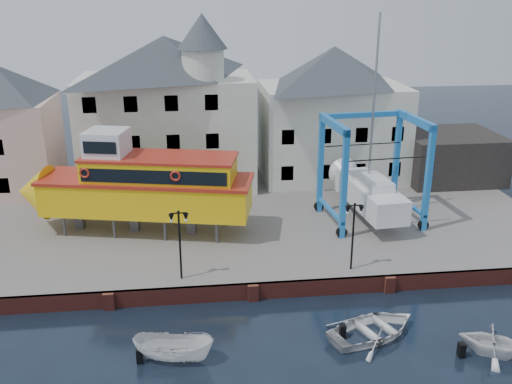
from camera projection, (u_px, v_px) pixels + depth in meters
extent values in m
plane|color=black|center=(253.00, 300.00, 32.45)|extent=(140.00, 140.00, 0.00)
cube|color=slate|center=(236.00, 219.00, 42.56)|extent=(44.00, 22.00, 1.00)
cube|color=maroon|center=(253.00, 291.00, 32.39)|extent=(44.00, 0.25, 1.00)
cube|color=maroon|center=(109.00, 301.00, 31.35)|extent=(0.60, 0.36, 1.00)
cube|color=maroon|center=(253.00, 293.00, 32.23)|extent=(0.60, 0.36, 1.00)
cube|color=maroon|center=(390.00, 285.00, 33.11)|extent=(0.60, 0.36, 1.00)
cube|color=beige|center=(5.00, 146.00, 45.67)|extent=(8.00, 7.00, 7.50)
cube|color=black|center=(3.00, 186.00, 43.22)|extent=(1.00, 0.08, 1.20)
cube|color=silver|center=(168.00, 131.00, 47.32)|extent=(14.00, 8.00, 9.00)
pyramid|color=#3F444A|center=(164.00, 56.00, 45.25)|extent=(14.00, 8.00, 3.20)
cube|color=black|center=(97.00, 182.00, 43.99)|extent=(1.00, 0.08, 1.20)
cube|color=black|center=(136.00, 181.00, 44.32)|extent=(1.00, 0.08, 1.20)
cube|color=black|center=(175.00, 179.00, 44.66)|extent=(1.00, 0.08, 1.20)
cube|color=black|center=(213.00, 178.00, 44.99)|extent=(1.00, 0.08, 1.20)
cube|color=black|center=(93.00, 145.00, 42.98)|extent=(1.00, 0.08, 1.20)
cube|color=black|center=(134.00, 143.00, 43.31)|extent=(1.00, 0.08, 1.20)
cube|color=black|center=(173.00, 142.00, 43.64)|extent=(1.00, 0.08, 1.20)
cube|color=black|center=(212.00, 141.00, 43.97)|extent=(1.00, 0.08, 1.20)
cube|color=black|center=(89.00, 105.00, 41.96)|extent=(1.00, 0.08, 1.20)
cube|color=black|center=(131.00, 104.00, 42.29)|extent=(1.00, 0.08, 1.20)
cube|color=black|center=(171.00, 103.00, 42.62)|extent=(1.00, 0.08, 1.20)
cube|color=black|center=(211.00, 102.00, 42.95)|extent=(1.00, 0.08, 1.20)
cylinder|color=silver|center=(203.00, 65.00, 43.47)|extent=(3.20, 3.20, 2.40)
cone|color=#3F444A|center=(202.00, 31.00, 42.63)|extent=(3.80, 3.80, 2.60)
cube|color=silver|center=(331.00, 131.00, 49.50)|extent=(12.00, 8.00, 8.00)
pyramid|color=#3F444A|center=(334.00, 66.00, 47.60)|extent=(12.00, 8.00, 3.20)
cube|color=black|center=(287.00, 173.00, 46.11)|extent=(1.00, 0.08, 1.20)
cube|color=black|center=(324.00, 172.00, 46.45)|extent=(1.00, 0.08, 1.20)
cube|color=black|center=(359.00, 171.00, 46.78)|extent=(1.00, 0.08, 1.20)
cube|color=black|center=(395.00, 169.00, 47.11)|extent=(1.00, 0.08, 1.20)
cube|color=black|center=(288.00, 137.00, 45.10)|extent=(1.00, 0.08, 1.20)
cube|color=black|center=(325.00, 136.00, 45.43)|extent=(1.00, 0.08, 1.20)
cube|color=black|center=(362.00, 135.00, 45.76)|extent=(1.00, 0.08, 1.20)
cube|color=black|center=(398.00, 134.00, 46.09)|extent=(1.00, 0.08, 1.20)
cube|color=black|center=(448.00, 156.00, 49.41)|extent=(8.00, 7.00, 4.00)
cylinder|color=black|center=(180.00, 247.00, 32.11)|extent=(0.12, 0.12, 4.00)
cube|color=black|center=(178.00, 213.00, 31.42)|extent=(0.90, 0.06, 0.06)
sphere|color=black|center=(178.00, 212.00, 31.39)|extent=(0.16, 0.16, 0.16)
cone|color=black|center=(171.00, 218.00, 31.46)|extent=(0.32, 0.32, 0.45)
sphere|color=white|center=(171.00, 221.00, 31.52)|extent=(0.18, 0.18, 0.18)
cone|color=black|center=(186.00, 217.00, 31.55)|extent=(0.32, 0.32, 0.45)
sphere|color=white|center=(186.00, 220.00, 31.61)|extent=(0.18, 0.18, 0.18)
cylinder|color=black|center=(353.00, 238.00, 33.21)|extent=(0.12, 0.12, 4.00)
cube|color=black|center=(355.00, 205.00, 32.52)|extent=(0.90, 0.06, 0.06)
sphere|color=black|center=(355.00, 204.00, 32.49)|extent=(0.16, 0.16, 0.16)
cone|color=black|center=(348.00, 210.00, 32.57)|extent=(0.32, 0.32, 0.45)
sphere|color=white|center=(348.00, 213.00, 32.63)|extent=(0.18, 0.18, 0.18)
cone|color=black|center=(361.00, 209.00, 32.65)|extent=(0.32, 0.32, 0.45)
sphere|color=white|center=(361.00, 212.00, 32.71)|extent=(0.18, 0.18, 0.18)
cylinder|color=#59595E|center=(64.00, 226.00, 38.15)|extent=(0.24, 0.24, 1.48)
cylinder|color=#59595E|center=(80.00, 210.00, 40.74)|extent=(0.24, 0.24, 1.48)
cylinder|color=#59595E|center=(114.00, 228.00, 37.81)|extent=(0.24, 0.24, 1.48)
cylinder|color=#59595E|center=(127.00, 212.00, 40.40)|extent=(0.24, 0.24, 1.48)
cylinder|color=#59595E|center=(165.00, 230.00, 37.47)|extent=(0.24, 0.24, 1.48)
cylinder|color=#59595E|center=(175.00, 214.00, 40.06)|extent=(0.24, 0.24, 1.48)
cylinder|color=#59595E|center=(217.00, 232.00, 37.13)|extent=(0.24, 0.24, 1.48)
cylinder|color=#59595E|center=(223.00, 216.00, 39.72)|extent=(0.24, 0.24, 1.48)
cube|color=#59595E|center=(79.00, 218.00, 39.39)|extent=(0.69, 0.61, 1.48)
cube|color=#59595E|center=(135.00, 220.00, 39.01)|extent=(0.69, 0.61, 1.48)
cube|color=#59595E|center=(191.00, 223.00, 38.62)|extent=(0.69, 0.61, 1.48)
cube|color=yellow|center=(147.00, 196.00, 38.29)|extent=(14.30, 6.70, 2.17)
cone|color=yellow|center=(34.00, 192.00, 39.08)|extent=(2.94, 4.13, 3.75)
cube|color=#AF2918|center=(146.00, 179.00, 37.89)|extent=(14.62, 6.92, 0.22)
cube|color=yellow|center=(160.00, 170.00, 37.56)|extent=(10.36, 5.44, 1.58)
cube|color=black|center=(153.00, 177.00, 35.95)|extent=(9.25, 2.15, 0.89)
cube|color=black|center=(166.00, 162.00, 39.14)|extent=(9.25, 2.15, 0.89)
cube|color=#AF2918|center=(159.00, 157.00, 37.26)|extent=(10.57, 5.58, 0.18)
cube|color=white|center=(107.00, 144.00, 37.33)|extent=(3.07, 3.07, 1.80)
cube|color=black|center=(100.00, 148.00, 36.07)|extent=(2.11, 0.53, 0.79)
torus|color=#AF2918|center=(84.00, 173.00, 36.29)|extent=(0.70, 0.29, 0.69)
torus|color=#AF2918|center=(175.00, 176.00, 35.70)|extent=(0.70, 0.29, 0.69)
cube|color=#1B73B9|center=(344.00, 186.00, 36.92)|extent=(0.40, 0.40, 7.35)
cylinder|color=black|center=(341.00, 232.00, 38.04)|extent=(0.76, 0.33, 0.74)
cube|color=#1B73B9|center=(321.00, 164.00, 41.41)|extent=(0.40, 0.40, 7.35)
cylinder|color=black|center=(319.00, 206.00, 42.53)|extent=(0.76, 0.33, 0.74)
cube|color=#1B73B9|center=(428.00, 179.00, 38.08)|extent=(0.40, 0.40, 7.35)
cylinder|color=black|center=(423.00, 225.00, 39.20)|extent=(0.76, 0.33, 0.74)
cube|color=#1B73B9|center=(396.00, 159.00, 42.57)|extent=(0.40, 0.40, 7.35)
cylinder|color=black|center=(393.00, 201.00, 43.69)|extent=(0.76, 0.33, 0.74)
cube|color=#1B73B9|center=(334.00, 124.00, 37.98)|extent=(0.85, 5.26, 0.51)
cube|color=#1B73B9|center=(330.00, 210.00, 40.05)|extent=(0.74, 5.25, 0.22)
cube|color=#1B73B9|center=(416.00, 120.00, 39.14)|extent=(0.85, 5.26, 0.51)
cube|color=#1B73B9|center=(408.00, 203.00, 41.21)|extent=(0.74, 5.25, 0.22)
cube|color=#1B73B9|center=(362.00, 115.00, 40.81)|extent=(6.31, 0.94, 0.37)
cube|color=white|center=(370.00, 195.00, 40.35)|extent=(3.13, 8.06, 1.68)
cone|color=white|center=(347.00, 175.00, 44.65)|extent=(2.56, 1.89, 2.42)
cube|color=#59595E|center=(369.00, 211.00, 40.76)|extent=(0.42, 1.91, 0.74)
cube|color=white|center=(374.00, 182.00, 39.47)|extent=(1.96, 3.29, 0.63)
cylinder|color=#99999E|center=(374.00, 101.00, 38.59)|extent=(0.17, 0.17, 11.55)
cube|color=black|center=(385.00, 159.00, 37.51)|extent=(5.69, 0.64, 0.05)
cube|color=black|center=(363.00, 144.00, 40.99)|extent=(5.69, 0.64, 0.05)
imported|color=white|center=(174.00, 360.00, 27.22)|extent=(4.15, 2.32, 1.51)
imported|color=white|center=(373.00, 335.00, 29.14)|extent=(5.95, 5.14, 1.04)
imported|color=white|center=(492.00, 354.00, 27.64)|extent=(4.20, 4.04, 1.71)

